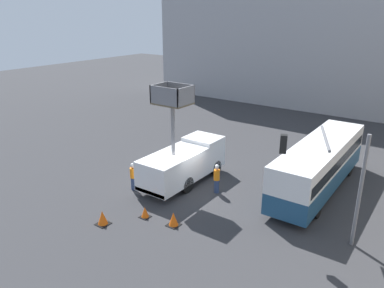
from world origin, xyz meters
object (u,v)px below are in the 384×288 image
Objects in this scene: traffic_light_pole at (332,169)px; traffic_cone_near_truck at (173,219)px; road_worker_directing at (217,179)px; traffic_cone_mid_road at (103,218)px; utility_truck at (184,161)px; traffic_cone_far_side at (145,212)px; city_bus at (320,163)px; road_worker_near_truck at (133,176)px.

traffic_light_pole is 8.43m from traffic_cone_near_truck.
traffic_cone_mid_road is at bearing -142.18° from road_worker_directing.
utility_truck is 5.54m from traffic_cone_near_truck.
traffic_cone_mid_road is (-10.11, -5.35, -3.52)m from traffic_light_pole.
traffic_cone_far_side is (-1.62, -4.89, -0.67)m from road_worker_directing.
traffic_light_pole is at bearing -39.63° from road_worker_directing.
utility_truck is at bearing 127.34° from city_bus.
road_worker_near_truck reaches higher than traffic_cone_near_truck.
city_bus is at bearing 53.64° from traffic_cone_mid_road.
road_worker_directing is (-7.13, 1.42, -2.94)m from traffic_light_pole.
road_worker_near_truck is (-1.99, -2.75, -0.64)m from utility_truck.
traffic_cone_far_side is (-6.66, -9.02, -1.57)m from city_bus.
utility_truck is 10.77× the size of traffic_cone_far_side.
road_worker_directing is at bearing -55.05° from road_worker_near_truck.
utility_truck is 5.15m from traffic_cone_far_side.
traffic_cone_mid_road is 2.31m from traffic_cone_far_side.
traffic_light_pole is 9.05× the size of traffic_cone_far_side.
city_bus is 6.27m from traffic_light_pole.
road_worker_near_truck is at bearing -125.91° from utility_truck.
traffic_cone_far_side is at bearing -122.23° from road_worker_near_truck.
traffic_light_pole is 2.99× the size of road_worker_directing.
traffic_light_pole is 7.84m from road_worker_directing.
road_worker_near_truck is 3.70m from traffic_cone_far_side.
traffic_cone_near_truck is 1.21× the size of traffic_cone_far_side.
traffic_light_pole is at bearing -79.56° from road_worker_near_truck.
city_bus is at bearing 28.41° from utility_truck.
road_worker_directing is at bearing 71.64° from traffic_cone_far_side.
city_bus is 11.33m from traffic_cone_far_side.
road_worker_near_truck is 5.16m from traffic_cone_near_truck.
traffic_cone_near_truck is (2.77, -4.65, -1.20)m from utility_truck.
road_worker_near_truck is 2.30× the size of traffic_cone_mid_road.
city_bus reaches higher than traffic_cone_mid_road.
road_worker_near_truck is 2.40× the size of traffic_cone_near_truck.
utility_truck is 3.71× the size of road_worker_near_truck.
utility_truck reaches higher than traffic_cone_mid_road.
city_bus is 14.78× the size of traffic_cone_near_truck.
traffic_light_pole reaches higher than city_bus.
traffic_light_pole is at bearing -8.36° from utility_truck.
road_worker_near_truck reaches higher than traffic_cone_far_side.
traffic_cone_near_truck is 3.82m from traffic_cone_mid_road.
traffic_cone_far_side is (-8.76, -3.48, -3.61)m from traffic_light_pole.
city_bus is 1.97× the size of traffic_light_pole.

